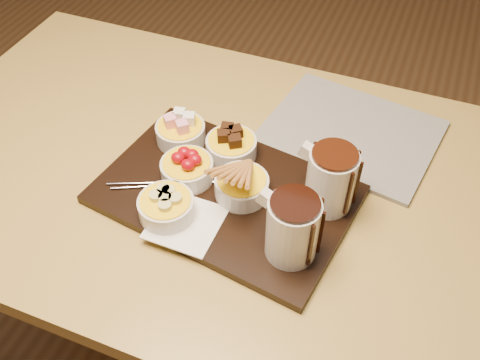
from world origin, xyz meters
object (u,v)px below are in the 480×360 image
at_px(pitcher_dark_chocolate, 292,229).
at_px(newspaper, 351,132).
at_px(serving_board, 225,194).
at_px(bowl_strawberries, 187,170).
at_px(dining_table, 195,195).
at_px(pitcher_milk_chocolate, 331,180).

bearing_deg(pitcher_dark_chocolate, newspaper, 94.74).
bearing_deg(serving_board, pitcher_dark_chocolate, -19.98).
height_order(serving_board, bowl_strawberries, bowl_strawberries).
xyz_separation_m(dining_table, bowl_strawberries, (0.02, -0.05, 0.14)).
relative_size(serving_board, newspaper, 1.34).
relative_size(dining_table, pitcher_dark_chocolate, 10.13).
xyz_separation_m(dining_table, serving_board, (0.10, -0.06, 0.11)).
distance_m(serving_board, pitcher_dark_chocolate, 0.19).
height_order(pitcher_dark_chocolate, newspaper, pitcher_dark_chocolate).
relative_size(bowl_strawberries, pitcher_milk_chocolate, 0.84).
height_order(dining_table, pitcher_dark_chocolate, pitcher_dark_chocolate).
xyz_separation_m(bowl_strawberries, newspaper, (0.26, 0.25, -0.03)).
distance_m(pitcher_dark_chocolate, newspaper, 0.35).
distance_m(pitcher_milk_chocolate, newspaper, 0.23).
height_order(serving_board, newspaper, serving_board).
height_order(bowl_strawberries, pitcher_milk_chocolate, pitcher_milk_chocolate).
height_order(pitcher_milk_chocolate, newspaper, pitcher_milk_chocolate).
xyz_separation_m(bowl_strawberries, pitcher_milk_chocolate, (0.26, 0.04, 0.04)).
xyz_separation_m(dining_table, pitcher_milk_chocolate, (0.28, -0.02, 0.18)).
relative_size(bowl_strawberries, newspaper, 0.29).
height_order(dining_table, bowl_strawberries, bowl_strawberries).
bearing_deg(serving_board, dining_table, 157.13).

